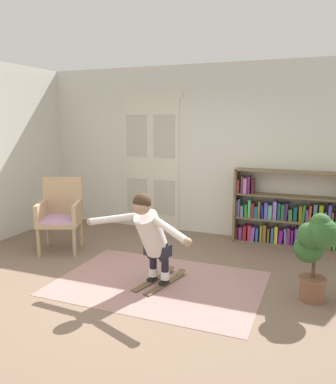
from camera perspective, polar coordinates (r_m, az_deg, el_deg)
ground_plane at (r=4.75m, az=-4.40°, el=-14.07°), size 7.20×7.20×0.00m
back_wall at (r=6.76m, az=5.22°, el=6.05°), size 6.00×0.10×2.90m
double_door at (r=7.07m, az=-2.57°, el=4.49°), size 1.22×0.05×2.45m
rug at (r=4.89m, az=-1.32°, el=-13.24°), size 2.48×1.72×0.01m
bookshelf at (r=6.45m, az=16.92°, el=-3.47°), size 1.72×0.30×1.20m
wicker_chair at (r=6.15m, az=-15.52°, el=-2.93°), size 0.79×0.79×1.10m
potted_plant at (r=4.50m, az=20.76°, el=-7.55°), size 0.46×0.42×1.01m
skis_pair at (r=4.90m, az=-1.11°, el=-12.92°), size 0.44×0.82×0.07m
person_skier at (r=4.52m, az=-2.66°, el=-5.94°), size 1.45×0.78×1.10m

